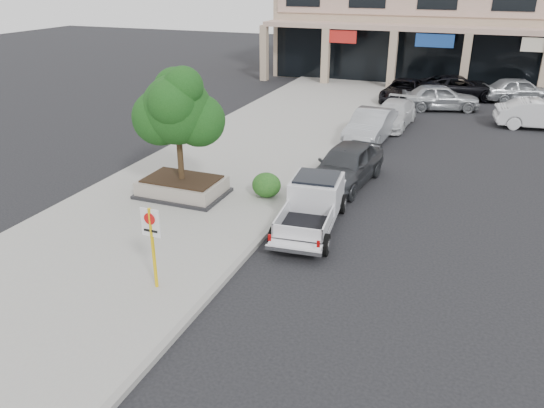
# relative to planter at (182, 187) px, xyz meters

# --- Properties ---
(ground) EXTENTS (120.00, 120.00, 0.00)m
(ground) POSITION_rel_planter_xyz_m (5.64, -3.45, -0.48)
(ground) COLOR black
(ground) RESTS_ON ground
(sidewalk) EXTENTS (8.00, 52.00, 0.15)m
(sidewalk) POSITION_rel_planter_xyz_m (0.14, 2.55, -0.40)
(sidewalk) COLOR gray
(sidewalk) RESTS_ON ground
(curb) EXTENTS (0.20, 52.00, 0.15)m
(curb) POSITION_rel_planter_xyz_m (4.09, 2.55, -0.40)
(curb) COLOR gray
(curb) RESTS_ON ground
(planter) EXTENTS (3.20, 2.20, 0.68)m
(planter) POSITION_rel_planter_xyz_m (0.00, 0.00, 0.00)
(planter) COLOR black
(planter) RESTS_ON sidewalk
(planter_tree) EXTENTS (2.90, 2.55, 4.00)m
(planter_tree) POSITION_rel_planter_xyz_m (0.13, 0.15, 2.94)
(planter_tree) COLOR black
(planter_tree) RESTS_ON planter
(no_parking_sign) EXTENTS (0.55, 0.09, 2.30)m
(no_parking_sign) POSITION_rel_planter_xyz_m (2.63, -5.86, 1.16)
(no_parking_sign) COLOR yellow
(no_parking_sign) RESTS_ON sidewalk
(hedge) EXTENTS (1.10, 0.99, 0.93)m
(hedge) POSITION_rel_planter_xyz_m (3.02, 1.01, 0.14)
(hedge) COLOR #144716
(hedge) RESTS_ON sidewalk
(pickup_truck) EXTENTS (2.30, 5.11, 1.56)m
(pickup_truck) POSITION_rel_planter_xyz_m (5.29, -0.69, 0.30)
(pickup_truck) COLOR silver
(pickup_truck) RESTS_ON ground
(curb_car_a) EXTENTS (2.52, 5.04, 1.65)m
(curb_car_a) POSITION_rel_planter_xyz_m (5.35, 3.76, 0.35)
(curb_car_a) COLOR #303235
(curb_car_a) RESTS_ON ground
(curb_car_b) EXTENTS (2.00, 4.93, 1.59)m
(curb_car_b) POSITION_rel_planter_xyz_m (5.03, 10.06, 0.32)
(curb_car_b) COLOR #9B9EA2
(curb_car_b) RESTS_ON ground
(curb_car_c) EXTENTS (2.26, 4.88, 1.38)m
(curb_car_c) POSITION_rel_planter_xyz_m (5.59, 13.41, 0.21)
(curb_car_c) COLOR silver
(curb_car_c) RESTS_ON ground
(curb_car_d) EXTENTS (2.72, 5.41, 1.47)m
(curb_car_d) POSITION_rel_planter_xyz_m (5.20, 19.79, 0.26)
(curb_car_d) COLOR black
(curb_car_d) RESTS_ON ground
(lot_car_a) EXTENTS (5.10, 3.26, 1.62)m
(lot_car_a) POSITION_rel_planter_xyz_m (7.64, 18.33, 0.33)
(lot_car_a) COLOR #9FA3A7
(lot_car_a) RESTS_ON ground
(lot_car_b) EXTENTS (4.89, 2.25, 1.55)m
(lot_car_b) POSITION_rel_planter_xyz_m (13.18, 15.91, 0.30)
(lot_car_b) COLOR silver
(lot_car_b) RESTS_ON ground
(lot_car_d) EXTENTS (6.17, 4.14, 1.57)m
(lot_car_d) POSITION_rel_planter_xyz_m (8.47, 22.03, 0.31)
(lot_car_d) COLOR black
(lot_car_d) RESTS_ON ground
(lot_car_e) EXTENTS (5.07, 3.45, 1.60)m
(lot_car_e) POSITION_rel_planter_xyz_m (12.30, 22.63, 0.33)
(lot_car_e) COLOR #A8ACB0
(lot_car_e) RESTS_ON ground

